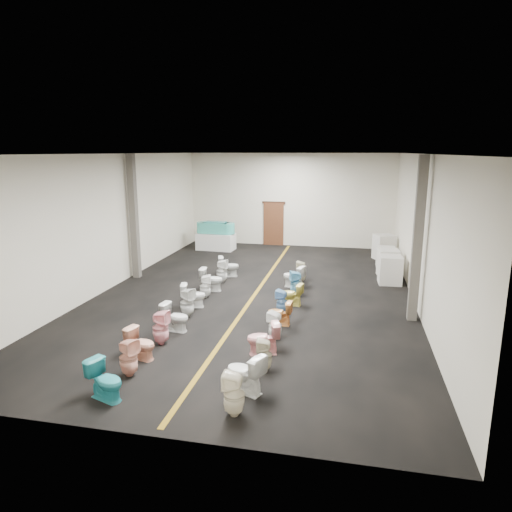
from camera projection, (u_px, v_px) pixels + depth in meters
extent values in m
plane|color=black|center=(256.00, 293.00, 15.11)|extent=(16.00, 16.00, 0.00)
plane|color=black|center=(256.00, 154.00, 14.10)|extent=(16.00, 16.00, 0.00)
plane|color=beige|center=(290.00, 200.00, 22.23)|extent=(10.00, 0.00, 10.00)
plane|color=beige|center=(148.00, 307.00, 6.98)|extent=(10.00, 0.00, 10.00)
plane|color=beige|center=(114.00, 221.00, 15.62)|extent=(0.00, 16.00, 16.00)
plane|color=beige|center=(420.00, 231.00, 13.59)|extent=(0.00, 16.00, 16.00)
cube|color=#8C6614|center=(256.00, 293.00, 15.11)|extent=(0.12, 15.60, 0.01)
cube|color=#562D19|center=(274.00, 224.00, 22.61)|extent=(1.00, 0.10, 2.10)
cube|color=#331C11|center=(274.00, 202.00, 22.38)|extent=(1.15, 0.08, 0.10)
cube|color=#59544C|center=(134.00, 217.00, 16.52)|extent=(0.25, 0.25, 4.50)
cube|color=#59544C|center=(418.00, 240.00, 12.22)|extent=(0.25, 0.25, 4.50)
cube|color=white|center=(216.00, 242.00, 21.65)|extent=(1.80, 0.99, 0.78)
cube|color=#3EB4A4|center=(216.00, 228.00, 21.50)|extent=(1.23, 0.72, 0.50)
cylinder|color=#3EB4A4|center=(204.00, 227.00, 21.66)|extent=(0.66, 0.66, 0.50)
cylinder|color=#3EB4A4|center=(228.00, 228.00, 21.35)|extent=(0.66, 0.66, 0.50)
cube|color=teal|center=(216.00, 224.00, 21.46)|extent=(1.02, 0.51, 0.20)
cube|color=silver|center=(390.00, 270.00, 16.06)|extent=(0.81, 0.81, 0.99)
cube|color=silver|center=(388.00, 263.00, 17.02)|extent=(0.82, 0.82, 1.01)
cube|color=silver|center=(386.00, 257.00, 18.41)|extent=(0.72, 0.72, 0.82)
cube|color=silver|center=(384.00, 247.00, 19.67)|extent=(0.99, 0.99, 1.08)
imported|color=teal|center=(106.00, 380.00, 8.55)|extent=(0.85, 0.66, 0.76)
imported|color=#EFA992|center=(128.00, 358.00, 9.43)|extent=(0.49, 0.48, 0.82)
imported|color=#F3A788|center=(141.00, 344.00, 10.24)|extent=(0.78, 0.57, 0.72)
imported|color=#F9A9B2|center=(161.00, 328.00, 10.99)|extent=(0.40, 0.39, 0.86)
imported|color=silver|center=(175.00, 317.00, 11.84)|extent=(0.78, 0.51, 0.74)
imported|color=silver|center=(187.00, 303.00, 12.81)|extent=(0.50, 0.49, 0.85)
imported|color=white|center=(193.00, 295.00, 13.65)|extent=(0.79, 0.57, 0.73)
imported|color=white|center=(205.00, 286.00, 14.52)|extent=(0.43, 0.42, 0.75)
imported|color=white|center=(212.00, 279.00, 15.26)|extent=(0.78, 0.46, 0.78)
imported|color=white|center=(222.00, 271.00, 16.20)|extent=(0.40, 0.39, 0.84)
imported|color=silver|center=(229.00, 266.00, 17.01)|extent=(0.85, 0.63, 0.77)
imported|color=#EDE2C5|center=(234.00, 394.00, 8.00)|extent=(0.39, 0.38, 0.83)
imported|color=white|center=(245.00, 373.00, 8.79)|extent=(0.91, 0.74, 0.82)
imported|color=beige|center=(265.00, 355.00, 9.66)|extent=(0.37, 0.36, 0.72)
imported|color=#F8A3A4|center=(263.00, 339.00, 10.47)|extent=(0.83, 0.62, 0.76)
imported|color=white|center=(275.00, 326.00, 11.29)|extent=(0.43, 0.42, 0.72)
imported|color=#DF8F45|center=(280.00, 313.00, 12.24)|extent=(0.67, 0.40, 0.67)
imported|color=#699ACC|center=(282.00, 302.00, 13.10)|extent=(0.39, 0.38, 0.71)
imported|color=#E8D95E|center=(292.00, 294.00, 13.82)|extent=(0.74, 0.50, 0.69)
imported|color=#70BBDE|center=(296.00, 284.00, 14.69)|extent=(0.49, 0.48, 0.83)
imported|color=white|center=(294.00, 276.00, 15.63)|extent=(0.85, 0.65, 0.77)
imported|color=beige|center=(301.00, 271.00, 16.33)|extent=(0.36, 0.35, 0.75)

